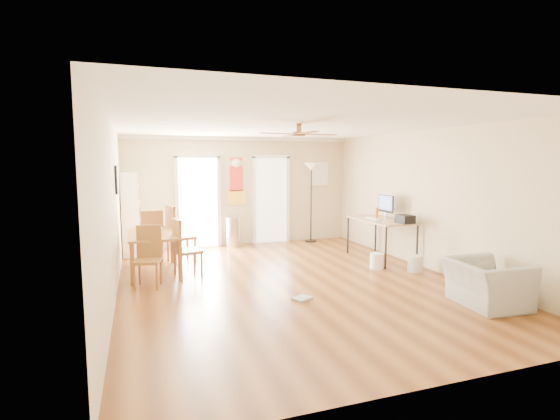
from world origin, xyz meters
name	(u,v)px	position (x,y,z in m)	size (l,w,h in m)	color
floor	(292,282)	(0.00, 0.00, 0.00)	(7.00, 7.00, 0.00)	brown
ceiling	(292,125)	(0.00, 0.00, 2.60)	(5.50, 7.00, 0.00)	silver
wall_back	(241,191)	(0.00, 3.50, 1.30)	(5.50, 0.04, 2.60)	beige
wall_front	(436,244)	(0.00, -3.50, 1.30)	(5.50, 0.04, 2.60)	beige
wall_left	(112,211)	(-2.75, 0.00, 1.30)	(0.04, 7.00, 2.60)	beige
wall_right	(430,200)	(2.75, 0.00, 1.30)	(0.04, 7.00, 2.60)	beige
crown_molding	(292,127)	(0.00, 0.00, 2.56)	(5.50, 7.00, 0.08)	white
kitchen_doorway	(198,203)	(-1.05, 3.48, 1.05)	(0.90, 0.10, 2.10)	white
bathroom_doorway	(271,200)	(0.75, 3.48, 1.05)	(0.80, 0.10, 2.10)	white
wall_decal	(236,181)	(-0.13, 3.48, 1.55)	(0.46, 0.03, 1.10)	red
ac_grille	(319,174)	(2.05, 3.47, 1.70)	(0.50, 0.04, 0.60)	white
framed_poster	(117,179)	(-2.73, 1.40, 1.70)	(0.04, 0.66, 0.48)	black
ceiling_fan	(299,134)	(0.00, -0.30, 2.43)	(1.24, 1.24, 0.20)	#593819
bookshelf	(131,214)	(-2.55, 3.12, 0.89)	(0.35, 0.80, 1.77)	white
dining_table	(154,253)	(-2.15, 1.34, 0.37)	(0.88, 1.46, 0.73)	#A77436
dining_chair_right_a	(181,234)	(-1.60, 2.03, 0.57)	(0.47, 0.47, 1.14)	olive
dining_chair_right_b	(188,248)	(-1.60, 0.90, 0.51)	(0.42, 0.42, 1.02)	olive
dining_chair_near	(147,258)	(-2.28, 0.46, 0.49)	(0.40, 0.40, 0.98)	olive
dining_chair_far	(150,236)	(-2.19, 2.28, 0.52)	(0.43, 0.43, 1.05)	#A26134
trash_can	(233,232)	(-0.28, 3.21, 0.35)	(0.32, 0.32, 0.70)	silver
torchiere_lamp	(311,203)	(1.72, 3.21, 0.99)	(0.37, 0.37, 1.98)	black
computer_desk	(380,239)	(2.31, 0.95, 0.42)	(0.78, 1.56, 0.83)	tan
imac	(386,207)	(2.47, 1.03, 1.08)	(0.07, 0.53, 0.49)	black
keyboard	(373,218)	(2.20, 1.06, 0.84)	(0.14, 0.44, 0.02)	white
printer	(405,219)	(2.45, 0.33, 0.91)	(0.26, 0.31, 0.16)	black
orange_bottle	(377,213)	(2.30, 1.10, 0.95)	(0.08, 0.08, 0.23)	orange
wastebasket_a	(377,261)	(1.83, 0.31, 0.15)	(0.25, 0.25, 0.29)	white
wastebasket_b	(415,264)	(2.37, -0.12, 0.15)	(0.26, 0.26, 0.30)	silver
floor_cloth	(302,298)	(-0.18, -0.91, 0.02)	(0.26, 0.20, 0.04)	#999994
armchair	(486,283)	(2.15, -1.98, 0.32)	(0.98, 0.86, 0.64)	#9A9A95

